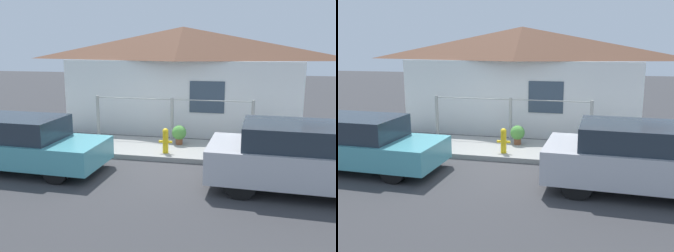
% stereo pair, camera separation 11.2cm
% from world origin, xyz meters
% --- Properties ---
extents(ground_plane, '(60.00, 60.00, 0.00)m').
position_xyz_m(ground_plane, '(0.00, 0.00, 0.00)').
color(ground_plane, '#38383A').
extents(sidewalk, '(24.00, 2.05, 0.13)m').
position_xyz_m(sidewalk, '(0.00, 1.02, 0.07)').
color(sidewalk, gray).
rests_on(sidewalk, ground_plane).
extents(house, '(8.17, 2.23, 3.58)m').
position_xyz_m(house, '(0.00, 3.64, 2.84)').
color(house, white).
rests_on(house, ground_plane).
extents(fence, '(4.90, 0.10, 1.29)m').
position_xyz_m(fence, '(0.00, 1.90, 0.84)').
color(fence, '#999993').
rests_on(fence, sidewalk).
extents(car_left, '(4.00, 1.75, 1.30)m').
position_xyz_m(car_left, '(-3.04, -1.25, 0.65)').
color(car_left, teal).
rests_on(car_left, ground_plane).
extents(car_right, '(3.91, 1.92, 1.41)m').
position_xyz_m(car_right, '(3.35, -1.25, 0.72)').
color(car_right, '#B7B7BC').
rests_on(car_right, ground_plane).
extents(fire_hydrant, '(0.36, 0.16, 0.68)m').
position_xyz_m(fire_hydrant, '(0.13, 0.40, 0.49)').
color(fire_hydrant, yellow).
rests_on(fire_hydrant, sidewalk).
extents(potted_plant_near_hydrant, '(0.42, 0.42, 0.56)m').
position_xyz_m(potted_plant_near_hydrant, '(0.32, 1.36, 0.46)').
color(potted_plant_near_hydrant, brown).
rests_on(potted_plant_near_hydrant, sidewalk).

